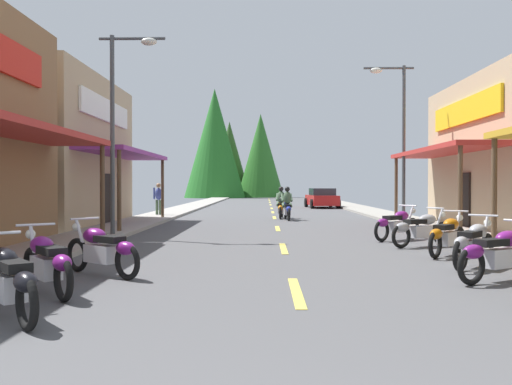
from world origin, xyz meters
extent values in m
cube|color=#4C4C4F|center=(0.00, 28.26, -0.05)|extent=(9.66, 86.51, 0.10)
cube|color=#9E9991|center=(-5.88, 28.26, 0.06)|extent=(2.11, 86.51, 0.12)
cube|color=gray|center=(5.88, 28.26, 0.06)|extent=(2.11, 86.51, 0.12)
cube|color=#E0C64C|center=(0.00, 7.25, 0.01)|extent=(0.16, 2.40, 0.01)
cube|color=#E0C64C|center=(0.00, 13.04, 0.01)|extent=(0.16, 2.40, 0.01)
cube|color=#E0C64C|center=(0.00, 19.57, 0.01)|extent=(0.16, 2.40, 0.01)
cube|color=#E0C64C|center=(0.00, 26.44, 0.01)|extent=(0.16, 2.40, 0.01)
cube|color=#E0C64C|center=(0.00, 31.83, 0.01)|extent=(0.16, 2.40, 0.01)
cube|color=#E0C64C|center=(0.00, 37.28, 0.01)|extent=(0.16, 2.40, 0.01)
cube|color=#E0C64C|center=(0.00, 44.14, 0.01)|extent=(0.16, 2.40, 0.01)
cube|color=#E0C64C|center=(0.00, 50.63, 0.01)|extent=(0.16, 2.40, 0.01)
cube|color=#E0C64C|center=(0.00, 56.02, 0.01)|extent=(0.16, 2.40, 0.01)
cube|color=#E0C64C|center=(0.00, 62.78, 0.01)|extent=(0.16, 2.40, 0.01)
cube|color=#B72D28|center=(-6.03, 10.99, 2.90)|extent=(1.80, 8.84, 0.16)
cylinder|color=brown|center=(-5.33, 15.21, 1.41)|extent=(0.14, 0.14, 2.82)
cube|color=tan|center=(-10.57, 21.02, 2.99)|extent=(7.27, 9.12, 5.97)
cube|color=#8C338C|center=(-6.03, 21.02, 2.90)|extent=(1.80, 8.21, 0.16)
cylinder|color=brown|center=(-5.33, 17.11, 1.41)|extent=(0.14, 0.14, 2.82)
cylinder|color=brown|center=(-5.33, 24.92, 1.41)|extent=(0.14, 0.14, 2.82)
cube|color=white|center=(-6.87, 21.02, 4.66)|extent=(0.10, 6.38, 0.90)
cube|color=black|center=(-6.89, 21.02, 1.05)|extent=(0.08, 1.10, 2.10)
cylinder|color=brown|center=(5.33, 12.89, 1.41)|extent=(0.14, 0.14, 2.82)
cube|color=#B72D28|center=(6.03, 19.33, 2.90)|extent=(1.80, 8.41, 0.16)
cylinder|color=brown|center=(5.33, 15.32, 1.41)|extent=(0.14, 0.14, 2.82)
cylinder|color=brown|center=(5.33, 23.33, 1.41)|extent=(0.14, 0.14, 2.82)
cube|color=yellow|center=(6.87, 19.33, 4.36)|extent=(0.10, 6.54, 0.90)
cube|color=black|center=(6.89, 19.33, 1.05)|extent=(0.08, 1.10, 2.10)
cylinder|color=#474C51|center=(-5.23, 15.93, 3.15)|extent=(0.14, 0.14, 6.29)
cylinder|color=#474C51|center=(-4.60, 15.93, 6.19)|extent=(2.05, 0.10, 0.10)
ellipsoid|color=silver|center=(-4.08, 15.93, 6.09)|extent=(0.50, 0.30, 0.24)
cylinder|color=#474C51|center=(5.23, 21.60, 3.27)|extent=(0.14, 0.14, 6.54)
cylinder|color=#474C51|center=(4.60, 21.60, 6.44)|extent=(2.05, 0.10, 0.10)
ellipsoid|color=silver|center=(4.08, 21.60, 6.34)|extent=(0.50, 0.30, 0.24)
torus|color=black|center=(2.90, 7.88, 0.32)|extent=(0.60, 0.42, 0.64)
cube|color=silver|center=(3.54, 8.26, 0.40)|extent=(0.74, 0.60, 0.32)
ellipsoid|color=#721972|center=(3.72, 8.37, 0.72)|extent=(0.64, 0.56, 0.28)
cube|color=black|center=(3.33, 8.13, 0.68)|extent=(0.66, 0.55, 0.12)
ellipsoid|color=#721972|center=(2.94, 7.90, 0.55)|extent=(0.50, 0.43, 0.24)
torus|color=black|center=(4.18, 10.44, 0.32)|extent=(0.49, 0.56, 0.64)
torus|color=black|center=(3.22, 9.28, 0.32)|extent=(0.49, 0.56, 0.64)
cube|color=silver|center=(3.70, 9.86, 0.40)|extent=(0.66, 0.72, 0.32)
ellipsoid|color=#99999E|center=(3.83, 10.01, 0.72)|extent=(0.60, 0.63, 0.28)
cube|color=black|center=(3.54, 9.67, 0.68)|extent=(0.60, 0.64, 0.12)
ellipsoid|color=#99999E|center=(3.25, 9.32, 0.55)|extent=(0.47, 0.49, 0.24)
cylinder|color=silver|center=(4.10, 10.34, 0.65)|extent=(0.28, 0.32, 0.71)
cylinder|color=silver|center=(4.02, 10.24, 1.02)|extent=(0.49, 0.42, 0.04)
sphere|color=white|center=(4.20, 10.46, 0.85)|extent=(0.16, 0.16, 0.16)
torus|color=black|center=(4.25, 12.31, 0.32)|extent=(0.48, 0.56, 0.64)
torus|color=black|center=(3.31, 11.14, 0.32)|extent=(0.48, 0.56, 0.64)
cube|color=silver|center=(3.78, 11.72, 0.40)|extent=(0.66, 0.72, 0.32)
ellipsoid|color=#BF660C|center=(3.91, 11.88, 0.72)|extent=(0.60, 0.64, 0.28)
cube|color=black|center=(3.63, 11.53, 0.68)|extent=(0.59, 0.64, 0.12)
ellipsoid|color=#BF660C|center=(3.35, 11.18, 0.55)|extent=(0.46, 0.49, 0.24)
cylinder|color=silver|center=(4.17, 12.20, 0.65)|extent=(0.28, 0.33, 0.71)
cylinder|color=silver|center=(4.10, 12.11, 1.02)|extent=(0.49, 0.41, 0.04)
sphere|color=white|center=(4.27, 12.33, 0.85)|extent=(0.16, 0.16, 0.16)
torus|color=black|center=(4.35, 13.94, 0.32)|extent=(0.60, 0.41, 0.64)
torus|color=black|center=(3.06, 13.17, 0.32)|extent=(0.60, 0.41, 0.64)
cube|color=silver|center=(3.71, 13.55, 0.40)|extent=(0.75, 0.60, 0.32)
ellipsoid|color=#99999E|center=(3.88, 13.66, 0.72)|extent=(0.64, 0.56, 0.28)
cube|color=black|center=(3.49, 13.43, 0.68)|extent=(0.66, 0.55, 0.12)
ellipsoid|color=#99999E|center=(3.10, 13.20, 0.55)|extent=(0.50, 0.43, 0.24)
cylinder|color=silver|center=(4.24, 13.87, 0.65)|extent=(0.35, 0.24, 0.71)
cylinder|color=silver|center=(4.14, 13.81, 1.02)|extent=(0.34, 0.54, 0.04)
sphere|color=white|center=(4.38, 13.95, 0.85)|extent=(0.16, 0.16, 0.16)
torus|color=black|center=(4.04, 15.78, 0.32)|extent=(0.55, 0.49, 0.64)
torus|color=black|center=(2.90, 14.81, 0.32)|extent=(0.55, 0.49, 0.64)
cube|color=silver|center=(3.47, 15.30, 0.40)|extent=(0.71, 0.67, 0.32)
ellipsoid|color=#721972|center=(3.63, 15.43, 0.72)|extent=(0.63, 0.61, 0.28)
cube|color=black|center=(3.28, 15.14, 0.68)|extent=(0.64, 0.60, 0.12)
ellipsoid|color=#721972|center=(2.94, 14.84, 0.55)|extent=(0.49, 0.47, 0.24)
cylinder|color=silver|center=(3.95, 15.70, 0.65)|extent=(0.32, 0.29, 0.71)
cylinder|color=silver|center=(3.85, 15.62, 1.02)|extent=(0.42, 0.48, 0.04)
sphere|color=white|center=(4.07, 15.80, 0.85)|extent=(0.16, 0.16, 0.16)
torus|color=black|center=(-3.16, 4.95, 0.32)|extent=(0.49, 0.55, 0.64)
cube|color=silver|center=(-3.65, 5.52, 0.40)|extent=(0.67, 0.72, 0.32)
ellipsoid|color=black|center=(-3.78, 5.67, 0.72)|extent=(0.61, 0.63, 0.28)
cube|color=black|center=(-3.49, 5.33, 0.68)|extent=(0.60, 0.64, 0.12)
ellipsoid|color=black|center=(-3.20, 4.99, 0.55)|extent=(0.47, 0.49, 0.24)
torus|color=black|center=(-4.26, 7.65, 0.32)|extent=(0.48, 0.56, 0.64)
torus|color=black|center=(-3.31, 6.49, 0.32)|extent=(0.48, 0.56, 0.64)
cube|color=silver|center=(-3.79, 7.07, 0.40)|extent=(0.66, 0.72, 0.32)
ellipsoid|color=#721972|center=(-3.92, 7.22, 0.72)|extent=(0.60, 0.64, 0.28)
cube|color=black|center=(-3.63, 6.87, 0.68)|extent=(0.60, 0.64, 0.12)
ellipsoid|color=#721972|center=(-3.35, 6.52, 0.55)|extent=(0.46, 0.49, 0.24)
cylinder|color=silver|center=(-4.18, 7.55, 0.65)|extent=(0.28, 0.33, 0.71)
cylinder|color=silver|center=(-4.11, 7.45, 1.02)|extent=(0.49, 0.41, 0.04)
sphere|color=white|center=(-4.28, 7.67, 0.85)|extent=(0.16, 0.16, 0.16)
torus|color=black|center=(-4.04, 9.20, 0.32)|extent=(0.57, 0.47, 0.64)
torus|color=black|center=(-2.86, 8.28, 0.32)|extent=(0.57, 0.47, 0.64)
cube|color=silver|center=(-3.45, 8.74, 0.40)|extent=(0.72, 0.65, 0.32)
ellipsoid|color=#721972|center=(-3.61, 8.86, 0.72)|extent=(0.64, 0.60, 0.28)
cube|color=black|center=(-3.26, 8.59, 0.68)|extent=(0.65, 0.59, 0.12)
ellipsoid|color=#721972|center=(-2.90, 8.31, 0.55)|extent=(0.49, 0.46, 0.24)
cylinder|color=silver|center=(-3.94, 9.12, 0.65)|extent=(0.33, 0.28, 0.71)
cylinder|color=silver|center=(-3.85, 9.05, 1.02)|extent=(0.40, 0.50, 0.04)
sphere|color=white|center=(-4.07, 9.22, 0.85)|extent=(0.16, 0.16, 0.16)
torus|color=black|center=(0.52, 25.43, 0.32)|extent=(0.14, 0.64, 0.64)
torus|color=black|center=(0.61, 23.93, 0.32)|extent=(0.14, 0.64, 0.64)
cube|color=silver|center=(0.56, 24.68, 0.40)|extent=(0.32, 0.72, 0.32)
ellipsoid|color=navy|center=(0.55, 24.88, 0.72)|extent=(0.35, 0.58, 0.28)
cube|color=black|center=(0.58, 24.43, 0.68)|extent=(0.32, 0.62, 0.12)
ellipsoid|color=navy|center=(0.60, 23.98, 0.55)|extent=(0.27, 0.45, 0.24)
cylinder|color=silver|center=(0.52, 25.30, 0.65)|extent=(0.08, 0.37, 0.71)
cylinder|color=silver|center=(0.53, 25.18, 1.02)|extent=(0.60, 0.08, 0.04)
sphere|color=white|center=(0.51, 25.46, 0.85)|extent=(0.16, 0.16, 0.16)
ellipsoid|color=#3F593F|center=(0.57, 24.53, 1.05)|extent=(0.40, 0.40, 0.64)
sphere|color=black|center=(0.57, 24.58, 1.45)|extent=(0.24, 0.24, 0.24)
cylinder|color=#3F593F|center=(0.40, 24.69, 0.70)|extent=(0.17, 0.43, 0.24)
cylinder|color=#3F593F|center=(0.34, 24.82, 1.05)|extent=(0.13, 0.51, 0.40)
cylinder|color=#3F593F|center=(0.72, 24.71, 0.70)|extent=(0.17, 0.43, 0.24)
cylinder|color=#3F593F|center=(0.76, 24.84, 1.05)|extent=(0.13, 0.51, 0.40)
torus|color=black|center=(0.39, 26.71, 0.32)|extent=(0.15, 0.65, 0.64)
torus|color=black|center=(0.27, 25.21, 0.32)|extent=(0.15, 0.65, 0.64)
cube|color=silver|center=(0.33, 25.96, 0.40)|extent=(0.34, 0.72, 0.32)
ellipsoid|color=#BF660C|center=(0.34, 26.16, 0.72)|extent=(0.37, 0.58, 0.28)
cube|color=black|center=(0.31, 25.71, 0.68)|extent=(0.33, 0.62, 0.12)
ellipsoid|color=#BF660C|center=(0.27, 25.26, 0.55)|extent=(0.28, 0.46, 0.24)
cylinder|color=silver|center=(0.38, 26.58, 0.65)|extent=(0.09, 0.38, 0.71)
cylinder|color=silver|center=(0.37, 26.46, 1.02)|extent=(0.60, 0.09, 0.04)
sphere|color=white|center=(0.39, 26.74, 0.85)|extent=(0.16, 0.16, 0.16)
ellipsoid|color=#3F593F|center=(0.32, 25.81, 1.05)|extent=(0.41, 0.41, 0.64)
sphere|color=black|center=(0.32, 25.86, 1.45)|extent=(0.24, 0.24, 0.24)
cylinder|color=#3F593F|center=(0.17, 25.99, 0.70)|extent=(0.17, 0.43, 0.24)
cylinder|color=#3F593F|center=(0.13, 26.13, 1.05)|extent=(0.14, 0.51, 0.40)
cylinder|color=#3F593F|center=(0.49, 25.97, 0.70)|extent=(0.17, 0.43, 0.24)
cylinder|color=#3F593F|center=(0.55, 26.09, 1.05)|extent=(0.14, 0.51, 0.40)
cylinder|color=#3F593F|center=(-6.02, 27.06, 0.44)|extent=(0.14, 0.14, 0.87)
cylinder|color=#3F593F|center=(-5.84, 27.03, 0.44)|extent=(0.14, 0.14, 0.87)
ellipsoid|color=#333F8C|center=(-5.93, 27.05, 1.18)|extent=(0.40, 0.32, 0.62)
cylinder|color=#333F8C|center=(-6.17, 27.09, 1.21)|extent=(0.09, 0.09, 0.59)
cylinder|color=#333F8C|center=(-5.70, 27.01, 1.21)|extent=(0.09, 0.09, 0.59)
sphere|color=#8C664C|center=(-5.93, 27.05, 1.62)|extent=(0.24, 0.24, 0.24)
cube|color=#B21919|center=(3.63, 38.63, 0.55)|extent=(2.09, 4.41, 0.70)
cube|color=#262D38|center=(3.64, 38.48, 1.10)|extent=(1.75, 2.31, 0.60)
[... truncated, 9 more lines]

